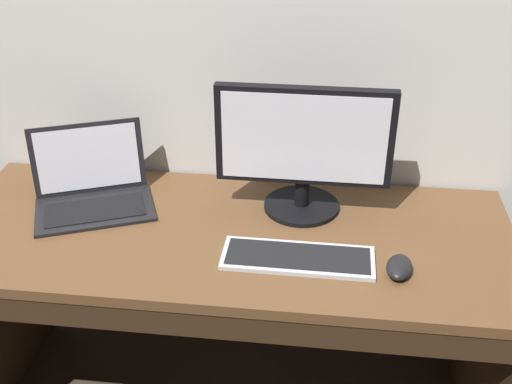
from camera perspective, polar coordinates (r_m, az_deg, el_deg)
name	(u,v)px	position (r m, az deg, el deg)	size (l,w,h in m)	color
desk	(229,291)	(2.00, -2.44, -8.94)	(1.69, 0.67, 0.73)	brown
laptop_black	(92,186)	(2.05, -14.64, 0.53)	(0.43, 0.38, 0.24)	black
external_monitor	(304,147)	(1.87, 4.34, 4.11)	(0.52, 0.24, 0.41)	black
wired_keyboard	(298,258)	(1.75, 3.81, -5.96)	(0.42, 0.15, 0.02)	#BCBCC1
computer_mouse	(399,267)	(1.74, 12.83, -6.64)	(0.07, 0.11, 0.04)	black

